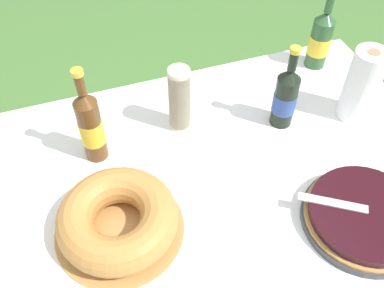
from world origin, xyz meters
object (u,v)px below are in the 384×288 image
(cider_bottle_green, at_px, (320,39))
(cider_bottle_amber, at_px, (91,126))
(serving_knife, at_px, (380,212))
(juice_bottle_red, at_px, (285,97))
(paper_towel_roll, at_px, (362,85))
(berry_tart, at_px, (365,216))
(cup_stack, at_px, (180,100))
(bundt_cake, at_px, (118,220))

(cider_bottle_green, distance_m, cider_bottle_amber, 0.92)
(serving_knife, relative_size, juice_bottle_red, 1.07)
(paper_towel_roll, bearing_deg, juice_bottle_red, 169.67)
(berry_tart, distance_m, cup_stack, 0.65)
(serving_knife, distance_m, cup_stack, 0.68)
(berry_tart, relative_size, serving_knife, 1.06)
(bundt_cake, height_order, cup_stack, cup_stack)
(serving_knife, distance_m, cider_bottle_green, 0.73)
(juice_bottle_red, bearing_deg, paper_towel_roll, -10.33)
(serving_knife, relative_size, bundt_cake, 0.91)
(cup_stack, xyz_separation_m, juice_bottle_red, (0.33, -0.09, -0.01))
(serving_knife, bearing_deg, bundt_cake, 15.80)
(berry_tart, height_order, paper_towel_roll, paper_towel_roll)
(paper_towel_roll, bearing_deg, berry_tart, -119.12)
(berry_tart, distance_m, cider_bottle_green, 0.73)
(bundt_cake, bearing_deg, juice_bottle_red, 21.16)
(cider_bottle_green, bearing_deg, cup_stack, -166.05)
(cup_stack, distance_m, juice_bottle_red, 0.35)
(cup_stack, bearing_deg, cider_bottle_green, 13.95)
(cup_stack, bearing_deg, bundt_cake, -130.53)
(serving_knife, xyz_separation_m, bundt_cake, (-0.68, 0.21, -0.01))
(cider_bottle_amber, bearing_deg, serving_knife, -36.68)
(cup_stack, height_order, cider_bottle_amber, cider_bottle_amber)
(bundt_cake, bearing_deg, paper_towel_roll, 12.49)
(berry_tart, distance_m, bundt_cake, 0.68)
(juice_bottle_red, height_order, paper_towel_roll, juice_bottle_red)
(juice_bottle_red, xyz_separation_m, paper_towel_roll, (0.25, -0.05, 0.02))
(bundt_cake, distance_m, paper_towel_roll, 0.90)
(cider_bottle_green, height_order, cider_bottle_amber, cider_bottle_amber)
(serving_knife, distance_m, juice_bottle_red, 0.46)
(cider_bottle_amber, height_order, paper_towel_roll, cider_bottle_amber)
(serving_knife, bearing_deg, cider_bottle_amber, -3.39)
(cider_bottle_green, bearing_deg, berry_tart, -109.23)
(serving_knife, height_order, cup_stack, cup_stack)
(serving_knife, height_order, juice_bottle_red, juice_bottle_red)
(juice_bottle_red, bearing_deg, berry_tart, -85.33)
(cup_stack, relative_size, cider_bottle_green, 0.78)
(serving_knife, relative_size, cider_bottle_green, 1.05)
(berry_tart, relative_size, bundt_cake, 0.96)
(cider_bottle_amber, relative_size, paper_towel_roll, 1.30)
(berry_tart, bearing_deg, cider_bottle_green, 70.77)
(serving_knife, bearing_deg, cider_bottle_green, -73.71)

